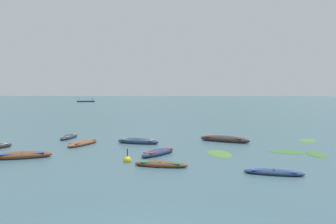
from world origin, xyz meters
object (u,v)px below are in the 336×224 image
at_px(rowboat_0, 83,143).
at_px(rowboat_6, 69,137).
at_px(rowboat_7, 161,164).
at_px(mooring_buoy, 127,160).
at_px(rowboat_9, 23,155).
at_px(rowboat_1, 138,141).
at_px(rowboat_8, 224,139).
at_px(ferry_0, 86,101).
at_px(rowboat_2, 158,152).
at_px(rowboat_5, 274,172).

distance_m(rowboat_0, rowboat_6, 4.77).
distance_m(rowboat_0, rowboat_7, 10.54).
bearing_deg(mooring_buoy, rowboat_6, 125.24).
bearing_deg(rowboat_9, rowboat_1, 47.42).
height_order(rowboat_9, mooring_buoy, mooring_buoy).
bearing_deg(rowboat_0, rowboat_8, 12.85).
bearing_deg(rowboat_9, ferry_0, 106.16).
xyz_separation_m(rowboat_0, ferry_0, (-48.90, 155.86, 0.30)).
distance_m(rowboat_6, mooring_buoy, 13.04).
xyz_separation_m(rowboat_0, rowboat_1, (4.36, 1.06, 0.04)).
relative_size(rowboat_6, rowboat_9, 0.97).
relative_size(rowboat_2, mooring_buoy, 3.62).
bearing_deg(rowboat_6, rowboat_9, -86.63).
bearing_deg(rowboat_2, rowboat_7, -81.98).
xyz_separation_m(rowboat_6, rowboat_7, (9.67, -11.82, -0.02)).
xyz_separation_m(rowboat_5, rowboat_6, (-15.57, 13.39, 0.03)).
xyz_separation_m(rowboat_9, ferry_0, (-46.87, 161.75, 0.27)).
bearing_deg(ferry_0, rowboat_5, -69.48).
bearing_deg(rowboat_5, rowboat_1, 129.43).
bearing_deg(rowboat_0, rowboat_9, -109.03).
distance_m(rowboat_8, mooring_buoy, 11.50).
bearing_deg(rowboat_2, rowboat_9, -168.43).
bearing_deg(rowboat_8, rowboat_5, -83.81).
bearing_deg(rowboat_9, mooring_buoy, -6.34).
xyz_separation_m(rowboat_9, mooring_buoy, (6.94, -0.77, -0.07)).
bearing_deg(mooring_buoy, rowboat_7, -28.50).
height_order(rowboat_6, rowboat_7, rowboat_6).
bearing_deg(rowboat_1, rowboat_0, -166.27).
height_order(rowboat_6, rowboat_9, rowboat_9).
bearing_deg(rowboat_8, rowboat_9, -148.01).
height_order(rowboat_6, ferry_0, ferry_0).
distance_m(rowboat_2, ferry_0, 169.33).
bearing_deg(rowboat_1, ferry_0, 108.98).
bearing_deg(rowboat_0, mooring_buoy, -53.58).
distance_m(rowboat_5, ferry_0, 176.46).
height_order(rowboat_5, rowboat_9, rowboat_9).
distance_m(rowboat_7, rowboat_9, 9.30).
bearing_deg(mooring_buoy, rowboat_1, 94.12).
relative_size(rowboat_0, rowboat_5, 1.29).
height_order(rowboat_5, rowboat_8, rowboat_8).
distance_m(rowboat_0, rowboat_9, 6.23).
distance_m(rowboat_1, mooring_buoy, 7.75).
distance_m(rowboat_2, rowboat_6, 12.24).
relative_size(rowboat_5, rowboat_8, 0.68).
distance_m(rowboat_6, rowboat_8, 14.33).
bearing_deg(rowboat_7, mooring_buoy, 151.50).
xyz_separation_m(rowboat_2, rowboat_8, (5.11, 6.79, 0.04)).
height_order(rowboat_1, rowboat_8, rowboat_8).
distance_m(rowboat_2, rowboat_7, 3.73).
bearing_deg(rowboat_6, rowboat_0, -56.79).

